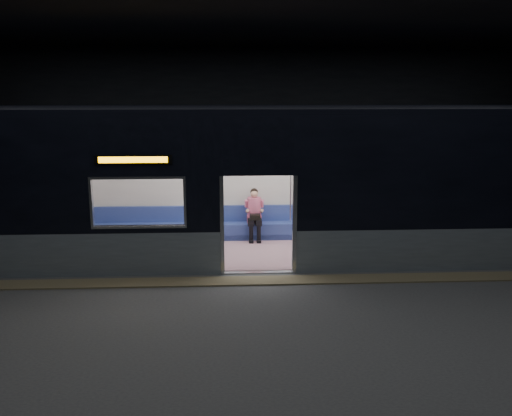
{
  "coord_description": "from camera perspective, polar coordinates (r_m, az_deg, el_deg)",
  "views": [
    {
      "loc": [
        -0.6,
        -9.62,
        3.72
      ],
      "look_at": [
        0.01,
        2.3,
        1.11
      ],
      "focal_mm": 38.0,
      "sensor_mm": 36.0,
      "label": 1
    }
  ],
  "objects": [
    {
      "name": "station_envelope",
      "position": [
        9.64,
        0.64,
        12.01
      ],
      "size": [
        24.0,
        14.0,
        5.0
      ],
      "color": "black",
      "rests_on": "station_floor"
    },
    {
      "name": "handbag",
      "position": [
        13.33,
        -0.1,
        -0.94
      ],
      "size": [
        0.29,
        0.26,
        0.13
      ],
      "primitive_type": "cube",
      "rotation": [
        0.0,
        0.0,
        0.15
      ],
      "color": "black",
      "rests_on": "passenger"
    },
    {
      "name": "station_floor",
      "position": [
        10.33,
        0.59,
        -8.8
      ],
      "size": [
        24.0,
        14.0,
        0.01
      ],
      "primitive_type": "cube",
      "color": "#47494C",
      "rests_on": "ground"
    },
    {
      "name": "metro_car",
      "position": [
        12.32,
        -0.13,
        3.58
      ],
      "size": [
        18.0,
        3.04,
        3.35
      ],
      "color": "#8694A0",
      "rests_on": "station_floor"
    },
    {
      "name": "transit_map",
      "position": [
        13.9,
        7.82,
        2.92
      ],
      "size": [
        0.99,
        0.03,
        0.65
      ],
      "primitive_type": "cube",
      "color": "white",
      "rests_on": "metro_car"
    },
    {
      "name": "passenger",
      "position": [
        13.51,
        -0.18,
        -0.32
      ],
      "size": [
        0.37,
        0.63,
        1.28
      ],
      "rotation": [
        0.0,
        0.0,
        -0.1
      ],
      "color": "black",
      "rests_on": "metro_car"
    },
    {
      "name": "tactile_strip",
      "position": [
        10.84,
        0.41,
        -7.65
      ],
      "size": [
        22.8,
        0.5,
        0.03
      ],
      "primitive_type": "cube",
      "color": "#8C7F59",
      "rests_on": "station_floor"
    }
  ]
}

